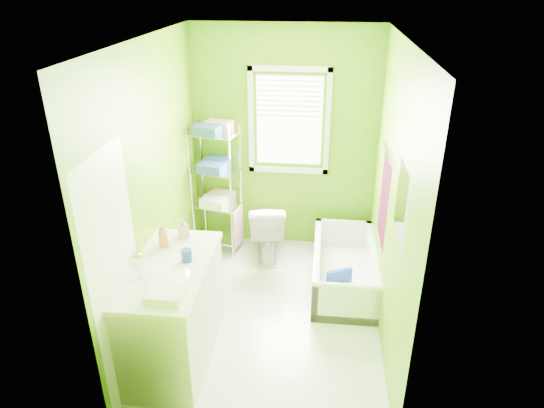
# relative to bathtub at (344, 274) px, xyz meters

# --- Properties ---
(ground) EXTENTS (2.90, 2.90, 0.00)m
(ground) POSITION_rel_bathtub_xyz_m (-0.72, -0.54, -0.15)
(ground) COLOR silver
(ground) RESTS_ON ground
(room_envelope) EXTENTS (2.14, 2.94, 2.62)m
(room_envelope) POSITION_rel_bathtub_xyz_m (-0.72, -0.54, 1.40)
(room_envelope) COLOR #578C06
(room_envelope) RESTS_ON ground
(window) EXTENTS (0.92, 0.05, 1.22)m
(window) POSITION_rel_bathtub_xyz_m (-0.67, 0.88, 1.47)
(window) COLOR white
(window) RESTS_ON ground
(door) EXTENTS (0.09, 0.80, 2.00)m
(door) POSITION_rel_bathtub_xyz_m (-1.76, -1.54, 0.85)
(door) COLOR white
(door) RESTS_ON ground
(right_wall_decor) EXTENTS (0.04, 1.48, 1.17)m
(right_wall_decor) POSITION_rel_bathtub_xyz_m (0.31, -0.56, 1.18)
(right_wall_decor) COLOR #43071F
(right_wall_decor) RESTS_ON ground
(bathtub) EXTENTS (0.65, 1.39, 0.45)m
(bathtub) POSITION_rel_bathtub_xyz_m (0.00, 0.00, 0.00)
(bathtub) COLOR white
(bathtub) RESTS_ON ground
(toilet) EXTENTS (0.50, 0.76, 0.72)m
(toilet) POSITION_rel_bathtub_xyz_m (-0.89, 0.52, 0.21)
(toilet) COLOR white
(toilet) RESTS_ON ground
(vanity) EXTENTS (0.63, 1.23, 1.14)m
(vanity) POSITION_rel_bathtub_xyz_m (-1.47, -1.22, 0.34)
(vanity) COLOR silver
(vanity) RESTS_ON ground
(wire_shelf_unit) EXTENTS (0.58, 0.47, 1.57)m
(wire_shelf_unit) POSITION_rel_bathtub_xyz_m (-1.48, 0.66, 0.81)
(wire_shelf_unit) COLOR silver
(wire_shelf_unit) RESTS_ON ground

